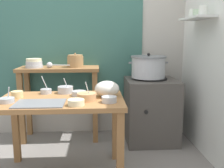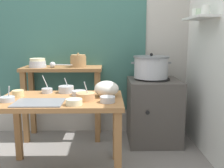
{
  "view_description": "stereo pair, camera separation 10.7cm",
  "coord_description": "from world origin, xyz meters",
  "px_view_note": "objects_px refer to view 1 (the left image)",
  "views": [
    {
      "loc": [
        0.21,
        -2.23,
        1.25
      ],
      "look_at": [
        0.35,
        0.1,
        0.82
      ],
      "focal_mm": 40.52,
      "sensor_mm": 36.0,
      "label": 1
    },
    {
      "loc": [
        0.31,
        -2.24,
        1.25
      ],
      "look_at": [
        0.35,
        0.1,
        0.82
      ],
      "focal_mm": 40.52,
      "sensor_mm": 36.0,
      "label": 2
    }
  ],
  "objects_px": {
    "prep_table": "(61,111)",
    "serving_tray": "(40,103)",
    "prep_bowl_1": "(17,94)",
    "prep_bowl_6": "(65,89)",
    "prep_bowl_5": "(109,99)",
    "bowl_stack_enamel": "(34,63)",
    "clay_pot": "(75,61)",
    "prep_bowl_4": "(87,96)",
    "prep_bowl_2": "(46,91)",
    "prep_bowl_7": "(7,100)",
    "prep_bowl_0": "(79,93)",
    "plastic_bag": "(107,89)",
    "prep_bowl_3": "(76,102)",
    "steamer_pot": "(148,67)",
    "ladle": "(50,65)",
    "back_shelf_table": "(60,85)",
    "stove_block": "(151,110)"
  },
  "relations": [
    {
      "from": "prep_table",
      "to": "prep_bowl_7",
      "type": "xyz_separation_m",
      "value": [
        -0.43,
        -0.11,
        0.13
      ]
    },
    {
      "from": "clay_pot",
      "to": "prep_bowl_4",
      "type": "relative_size",
      "value": 1.14
    },
    {
      "from": "prep_bowl_2",
      "to": "prep_bowl_3",
      "type": "distance_m",
      "value": 0.55
    },
    {
      "from": "stove_block",
      "to": "ladle",
      "type": "distance_m",
      "value": 1.31
    },
    {
      "from": "prep_bowl_3",
      "to": "steamer_pot",
      "type": "bearing_deg",
      "value": 51.9
    },
    {
      "from": "plastic_bag",
      "to": "prep_bowl_0",
      "type": "xyz_separation_m",
      "value": [
        -0.26,
        0.05,
        -0.05
      ]
    },
    {
      "from": "back_shelf_table",
      "to": "stove_block",
      "type": "height_order",
      "value": "back_shelf_table"
    },
    {
      "from": "steamer_pot",
      "to": "ladle",
      "type": "distance_m",
      "value": 1.15
    },
    {
      "from": "prep_bowl_1",
      "to": "plastic_bag",
      "type": "bearing_deg",
      "value": -0.72
    },
    {
      "from": "prep_bowl_5",
      "to": "prep_table",
      "type": "bearing_deg",
      "value": 160.52
    },
    {
      "from": "steamer_pot",
      "to": "serving_tray",
      "type": "height_order",
      "value": "steamer_pot"
    },
    {
      "from": "back_shelf_table",
      "to": "plastic_bag",
      "type": "height_order",
      "value": "back_shelf_table"
    },
    {
      "from": "serving_tray",
      "to": "prep_bowl_5",
      "type": "distance_m",
      "value": 0.56
    },
    {
      "from": "clay_pot",
      "to": "prep_bowl_3",
      "type": "bearing_deg",
      "value": -85.44
    },
    {
      "from": "prep_bowl_3",
      "to": "prep_bowl_7",
      "type": "bearing_deg",
      "value": 168.25
    },
    {
      "from": "stove_block",
      "to": "prep_bowl_1",
      "type": "xyz_separation_m",
      "value": [
        -1.37,
        -0.68,
        0.37
      ]
    },
    {
      "from": "prep_bowl_2",
      "to": "prep_bowl_7",
      "type": "bearing_deg",
      "value": -127.6
    },
    {
      "from": "prep_table",
      "to": "plastic_bag",
      "type": "distance_m",
      "value": 0.45
    },
    {
      "from": "serving_tray",
      "to": "prep_bowl_3",
      "type": "height_order",
      "value": "prep_bowl_3"
    },
    {
      "from": "prep_bowl_2",
      "to": "prep_bowl_3",
      "type": "bearing_deg",
      "value": -54.51
    },
    {
      "from": "prep_bowl_2",
      "to": "prep_bowl_5",
      "type": "distance_m",
      "value": 0.7
    },
    {
      "from": "prep_bowl_0",
      "to": "prep_bowl_2",
      "type": "height_order",
      "value": "prep_bowl_2"
    },
    {
      "from": "prep_bowl_0",
      "to": "prep_table",
      "type": "bearing_deg",
      "value": -143.43
    },
    {
      "from": "prep_table",
      "to": "prep_bowl_2",
      "type": "distance_m",
      "value": 0.31
    },
    {
      "from": "plastic_bag",
      "to": "prep_bowl_3",
      "type": "distance_m",
      "value": 0.39
    },
    {
      "from": "prep_table",
      "to": "serving_tray",
      "type": "bearing_deg",
      "value": -130.88
    },
    {
      "from": "stove_block",
      "to": "prep_bowl_2",
      "type": "height_order",
      "value": "prep_bowl_2"
    },
    {
      "from": "clay_pot",
      "to": "prep_bowl_4",
      "type": "bearing_deg",
      "value": -80.1
    },
    {
      "from": "plastic_bag",
      "to": "prep_bowl_5",
      "type": "height_order",
      "value": "plastic_bag"
    },
    {
      "from": "serving_tray",
      "to": "prep_bowl_4",
      "type": "height_order",
      "value": "prep_bowl_4"
    },
    {
      "from": "prep_bowl_1",
      "to": "prep_bowl_6",
      "type": "xyz_separation_m",
      "value": [
        0.41,
        0.16,
        0.0
      ]
    },
    {
      "from": "stove_block",
      "to": "prep_bowl_3",
      "type": "relative_size",
      "value": 5.87
    },
    {
      "from": "prep_bowl_4",
      "to": "prep_bowl_6",
      "type": "xyz_separation_m",
      "value": [
        -0.22,
        0.31,
        0.0
      ]
    },
    {
      "from": "clay_pot",
      "to": "plastic_bag",
      "type": "height_order",
      "value": "clay_pot"
    },
    {
      "from": "stove_block",
      "to": "steamer_pot",
      "type": "distance_m",
      "value": 0.53
    },
    {
      "from": "plastic_bag",
      "to": "prep_bowl_0",
      "type": "distance_m",
      "value": 0.27
    },
    {
      "from": "prep_bowl_0",
      "to": "prep_bowl_6",
      "type": "xyz_separation_m",
      "value": [
        -0.14,
        0.12,
        0.01
      ]
    },
    {
      "from": "prep_table",
      "to": "plastic_bag",
      "type": "height_order",
      "value": "plastic_bag"
    },
    {
      "from": "prep_table",
      "to": "prep_bowl_5",
      "type": "relative_size",
      "value": 8.67
    },
    {
      "from": "bowl_stack_enamel",
      "to": "prep_bowl_5",
      "type": "distance_m",
      "value": 1.31
    },
    {
      "from": "steamer_pot",
      "to": "prep_bowl_5",
      "type": "xyz_separation_m",
      "value": [
        -0.51,
        -0.91,
        -0.16
      ]
    },
    {
      "from": "prep_bowl_0",
      "to": "prep_bowl_4",
      "type": "bearing_deg",
      "value": -67.32
    },
    {
      "from": "back_shelf_table",
      "to": "prep_bowl_3",
      "type": "relative_size",
      "value": 7.23
    },
    {
      "from": "bowl_stack_enamel",
      "to": "serving_tray",
      "type": "distance_m",
      "value": 1.07
    },
    {
      "from": "back_shelf_table",
      "to": "prep_bowl_5",
      "type": "bearing_deg",
      "value": -61.66
    },
    {
      "from": "prep_table",
      "to": "clay_pot",
      "type": "relative_size",
      "value": 5.73
    },
    {
      "from": "clay_pot",
      "to": "ladle",
      "type": "height_order",
      "value": "clay_pot"
    },
    {
      "from": "prep_bowl_7",
      "to": "prep_table",
      "type": "bearing_deg",
      "value": 14.24
    },
    {
      "from": "prep_bowl_0",
      "to": "prep_bowl_7",
      "type": "height_order",
      "value": "prep_bowl_7"
    },
    {
      "from": "stove_block",
      "to": "bowl_stack_enamel",
      "type": "distance_m",
      "value": 1.5
    }
  ]
}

